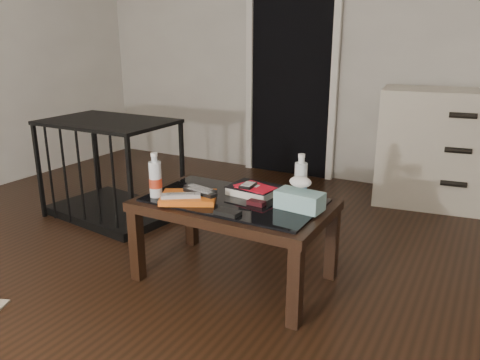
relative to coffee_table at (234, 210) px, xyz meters
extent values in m
plane|color=black|center=(-0.17, -0.39, -0.40)|extent=(5.00, 5.00, 0.00)
plane|color=beige|center=(-0.17, 2.11, 0.95)|extent=(5.00, 0.00, 5.00)
cube|color=black|center=(-0.57, 2.08, 0.60)|extent=(0.80, 0.05, 2.00)
cube|color=silver|center=(-0.99, 2.05, 0.60)|extent=(0.06, 0.04, 2.04)
cube|color=silver|center=(-0.15, 2.05, 0.60)|extent=(0.06, 0.04, 2.04)
cube|color=black|center=(-0.46, -0.26, -0.20)|extent=(0.06, 0.06, 0.40)
cube|color=black|center=(0.46, -0.26, -0.20)|extent=(0.06, 0.06, 0.40)
cube|color=black|center=(-0.46, 0.26, -0.20)|extent=(0.06, 0.06, 0.40)
cube|color=black|center=(0.46, 0.26, -0.20)|extent=(0.06, 0.06, 0.40)
cube|color=black|center=(0.00, 0.00, 0.03)|extent=(1.00, 0.60, 0.05)
cube|color=black|center=(0.00, 0.00, 0.06)|extent=(0.90, 0.50, 0.01)
cube|color=beige|center=(0.94, 1.84, 0.05)|extent=(1.26, 0.66, 0.90)
cylinder|color=black|center=(0.94, 1.58, -0.15)|extent=(0.18, 0.06, 0.04)
cylinder|color=black|center=(0.94, 1.58, 0.10)|extent=(0.18, 0.06, 0.04)
cylinder|color=black|center=(0.94, 1.58, 0.35)|extent=(0.18, 0.06, 0.04)
cube|color=black|center=(-1.26, 0.40, -0.37)|extent=(0.97, 0.71, 0.06)
cube|color=black|center=(-1.26, 0.40, 0.30)|extent=(0.97, 0.71, 0.02)
cube|color=black|center=(-1.69, 0.12, -0.05)|extent=(0.03, 0.03, 0.70)
cube|color=black|center=(-0.83, 0.12, -0.05)|extent=(0.03, 0.03, 0.70)
cube|color=black|center=(-1.69, 0.68, -0.05)|extent=(0.03, 0.03, 0.70)
cube|color=black|center=(-0.83, 0.68, -0.05)|extent=(0.03, 0.03, 0.70)
cube|color=#DB5D14|center=(-0.20, -0.13, 0.08)|extent=(0.35, 0.32, 0.03)
cube|color=#ABABB0|center=(-0.21, -0.19, 0.11)|extent=(0.19, 0.15, 0.02)
cube|color=black|center=(-0.15, -0.09, 0.11)|extent=(0.21, 0.08, 0.02)
cube|color=black|center=(-0.18, -0.05, 0.11)|extent=(0.21, 0.09, 0.02)
cube|color=black|center=(0.05, 0.12, 0.09)|extent=(0.27, 0.22, 0.05)
cube|color=red|center=(0.06, 0.11, 0.11)|extent=(0.22, 0.19, 0.01)
cube|color=black|center=(0.04, 0.08, 0.12)|extent=(0.07, 0.11, 0.02)
cube|color=black|center=(0.14, -0.02, 0.08)|extent=(0.09, 0.05, 0.02)
cube|color=black|center=(0.08, -0.21, 0.07)|extent=(0.12, 0.07, 0.02)
cylinder|color=silver|center=(-0.39, -0.16, 0.18)|extent=(0.07, 0.07, 0.24)
cylinder|color=white|center=(0.29, 0.18, 0.18)|extent=(0.08, 0.08, 0.24)
cube|color=teal|center=(0.35, 0.03, 0.11)|extent=(0.24, 0.14, 0.09)
camera|label=1|loc=(1.14, -2.01, 0.88)|focal=35.00mm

